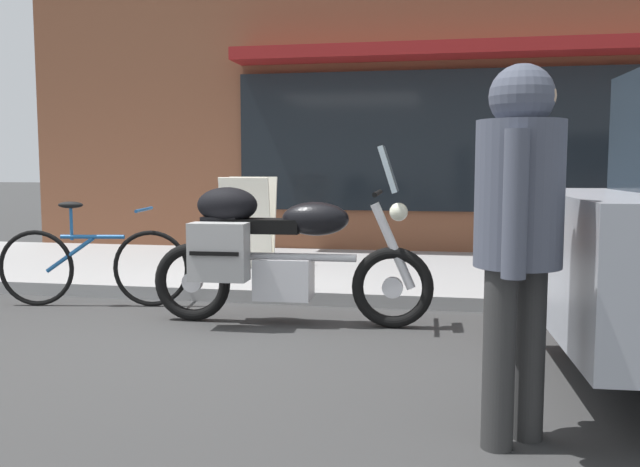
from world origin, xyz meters
The scene contains 5 objects.
ground_plane centered at (0.00, 0.00, 0.00)m, with size 80.00×80.00×0.00m, color #353535.
touring_motorcycle centered at (0.48, 0.63, 0.60)m, with size 2.22×0.71×1.39m.
parked_bicycle centered at (-1.27, 1.02, 0.37)m, with size 1.69×0.48×0.93m.
pedestrian_walking centered at (2.11, -1.40, 1.05)m, with size 0.43×0.55×1.68m.
sandwich_board_sign centered at (-0.34, 2.73, 0.62)m, with size 0.55×0.42×0.99m.
Camera 1 is at (1.80, -4.46, 1.25)m, focal length 38.29 mm.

